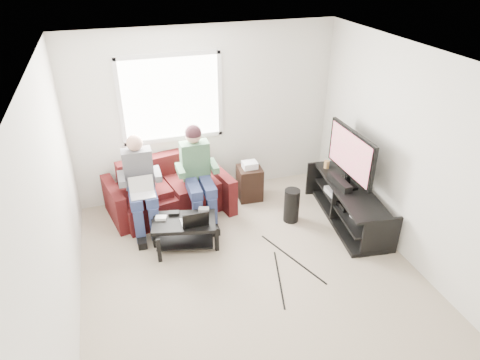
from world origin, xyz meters
name	(u,v)px	position (x,y,z in m)	size (l,w,h in m)	color
floor	(253,278)	(0.00, 0.00, 0.00)	(4.50, 4.50, 0.00)	tan
ceiling	(257,64)	(0.00, 0.00, 2.60)	(4.50, 4.50, 0.00)	white
wall_back	(206,114)	(0.00, 2.25, 1.30)	(4.50, 4.50, 0.00)	silver
wall_front	(373,358)	(0.00, -2.25, 1.30)	(4.50, 4.50, 0.00)	silver
wall_left	(55,218)	(-2.00, 0.00, 1.30)	(4.50, 4.50, 0.00)	silver
wall_right	(414,161)	(2.00, 0.00, 1.30)	(4.50, 4.50, 0.00)	silver
window	(171,99)	(-0.50, 2.23, 1.60)	(1.48, 0.04, 1.28)	white
sofa	(169,193)	(-0.71, 1.82, 0.30)	(1.89, 1.09, 0.81)	#3F0F11
person_left	(140,181)	(-1.11, 1.53, 0.73)	(0.40, 0.71, 1.33)	navy
person_right	(197,168)	(-0.31, 1.55, 0.79)	(0.40, 0.71, 1.37)	navy
laptop_silver	(142,191)	(-1.11, 1.29, 0.70)	(0.32, 0.22, 0.24)	silver
coffee_table	(185,227)	(-0.65, 0.88, 0.30)	(0.90, 0.67, 0.41)	black
laptop_black	(194,215)	(-0.53, 0.80, 0.53)	(0.34, 0.24, 0.24)	black
controller_a	(161,218)	(-0.93, 1.00, 0.43)	(0.14, 0.09, 0.04)	silver
controller_b	(174,213)	(-0.75, 1.06, 0.43)	(0.14, 0.09, 0.04)	black
controller_c	(204,209)	(-0.35, 1.03, 0.43)	(0.14, 0.09, 0.04)	gray
tv_stand	(348,206)	(1.70, 0.76, 0.25)	(0.73, 1.74, 0.56)	black
tv	(351,155)	(1.70, 0.86, 1.02)	(0.12, 1.10, 0.81)	black
soundbar	(340,182)	(1.58, 0.86, 0.61)	(0.12, 0.50, 0.10)	black
drink_cup	(327,164)	(1.65, 1.39, 0.62)	(0.08, 0.08, 0.12)	#B2844D
console_white	(363,216)	(1.70, 0.36, 0.32)	(0.30, 0.22, 0.06)	silver
console_grey	(338,191)	(1.70, 1.06, 0.33)	(0.34, 0.26, 0.08)	gray
console_black	(350,203)	(1.70, 0.71, 0.33)	(0.38, 0.30, 0.07)	black
subwoofer	(292,205)	(0.93, 1.01, 0.25)	(0.22, 0.22, 0.51)	black
keyboard_floor	(357,246)	(1.53, 0.16, 0.01)	(0.15, 0.44, 0.02)	black
end_table	(250,182)	(0.55, 1.79, 0.28)	(0.36, 0.36, 0.63)	black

